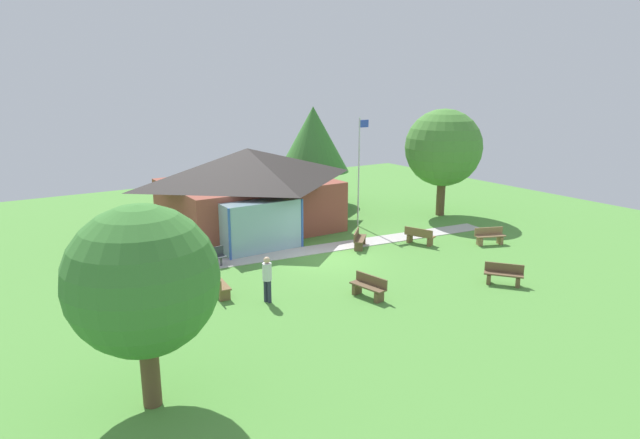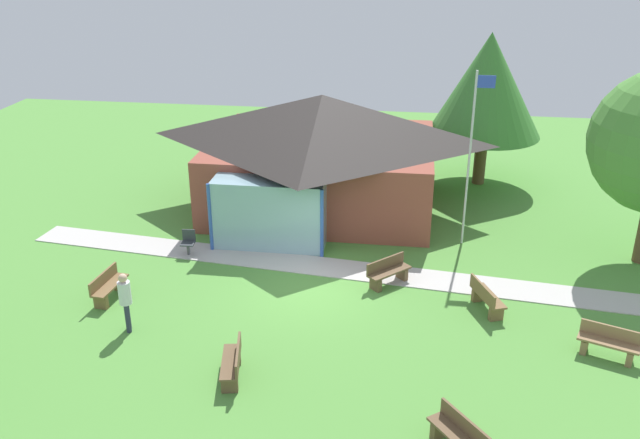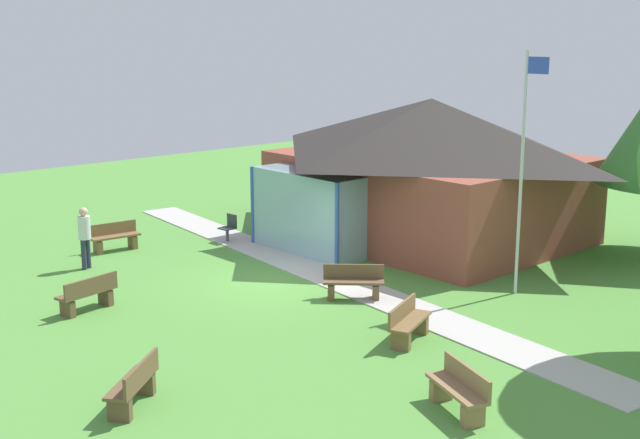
{
  "view_description": "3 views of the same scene",
  "coord_description": "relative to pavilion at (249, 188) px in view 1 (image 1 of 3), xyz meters",
  "views": [
    {
      "loc": [
        -13.13,
        -19.79,
        7.83
      ],
      "look_at": [
        0.74,
        1.67,
        1.38
      ],
      "focal_mm": 30.52,
      "sensor_mm": 36.0,
      "label": 1
    },
    {
      "loc": [
        2.79,
        -18.14,
        10.21
      ],
      "look_at": [
        -0.11,
        2.36,
        1.25
      ],
      "focal_mm": 38.17,
      "sensor_mm": 36.0,
      "label": 2
    },
    {
      "loc": [
        16.47,
        -13.42,
        6.48
      ],
      "look_at": [
        -0.3,
        1.75,
        1.4
      ],
      "focal_mm": 47.29,
      "sensor_mm": 36.0,
      "label": 3
    }
  ],
  "objects": [
    {
      "name": "flagpole",
      "position": [
        5.42,
        -2.7,
        1.0
      ],
      "size": [
        0.64,
        0.08,
        6.03
      ],
      "color": "silver",
      "rests_on": "ground_plane"
    },
    {
      "name": "tree_east_hedge",
      "position": [
        11.17,
        -3.29,
        1.77
      ],
      "size": [
        4.55,
        4.55,
        6.37
      ],
      "color": "brown",
      "rests_on": "ground_plane"
    },
    {
      "name": "bench_rear_near_path",
      "position": [
        2.96,
        -6.04,
        -1.9
      ],
      "size": [
        1.36,
        1.38,
        0.84
      ],
      "rotation": [
        0.0,
        0.0,
        3.94
      ],
      "color": "brown",
      "rests_on": "ground_plane"
    },
    {
      "name": "bench_mid_right",
      "position": [
        5.83,
        -7.22,
        -1.9
      ],
      "size": [
        0.96,
        1.56,
        0.84
      ],
      "rotation": [
        0.0,
        0.0,
        5.09
      ],
      "color": "brown",
      "rests_on": "ground_plane"
    },
    {
      "name": "patio_chair_west",
      "position": [
        -3.79,
        -4.9,
        -1.89
      ],
      "size": [
        0.47,
        0.47,
        0.86
      ],
      "rotation": [
        0.0,
        0.0,
        3.21
      ],
      "color": "#33383D",
      "rests_on": "ground_plane"
    },
    {
      "name": "tree_lawn_corner",
      "position": [
        -9.4,
        -13.94,
        0.98
      ],
      "size": [
        3.66,
        3.66,
        5.13
      ],
      "color": "brown",
      "rests_on": "ground_plane"
    },
    {
      "name": "tree_behind_pavilion_right",
      "position": [
        6.38,
        3.58,
        1.95
      ],
      "size": [
        4.65,
        4.65,
        6.36
      ],
      "color": "brown",
      "rests_on": "ground_plane"
    },
    {
      "name": "ground_plane",
      "position": [
        0.69,
        -6.58,
        -2.3
      ],
      "size": [
        44.0,
        44.0,
        0.0
      ],
      "primitive_type": "plane",
      "color": "#54933D"
    },
    {
      "name": "pavilion",
      "position": [
        0.0,
        0.0,
        0.0
      ],
      "size": [
        9.44,
        8.59,
        4.43
      ],
      "color": "brown",
      "rests_on": "ground_plane"
    },
    {
      "name": "bench_front_center",
      "position": [
        -0.56,
        -11.34,
        -1.9
      ],
      "size": [
        0.71,
        1.56,
        0.84
      ],
      "rotation": [
        0.0,
        0.0,
        1.76
      ],
      "color": "brown",
      "rests_on": "ground_plane"
    },
    {
      "name": "visitor_strolling_lawn",
      "position": [
        -3.94,
        -9.67,
        -1.28
      ],
      "size": [
        0.34,
        0.34,
        1.74
      ],
      "rotation": [
        0.0,
        0.0,
        1.98
      ],
      "color": "#2D3347",
      "rests_on": "ground_plane"
    },
    {
      "name": "bench_lawn_far_right",
      "position": [
        8.74,
        -9.13,
        -1.9
      ],
      "size": [
        1.56,
        0.96,
        0.84
      ],
      "rotation": [
        0.0,
        0.0,
        2.77
      ],
      "color": "olive",
      "rests_on": "ground_plane"
    },
    {
      "name": "bench_mid_left",
      "position": [
        -5.19,
        -8.11,
        -1.9
      ],
      "size": [
        0.59,
        1.54,
        0.84
      ],
      "rotation": [
        0.0,
        0.0,
        4.61
      ],
      "color": "brown",
      "rests_on": "ground_plane"
    },
    {
      "name": "bench_front_right",
      "position": [
        4.78,
        -13.19,
        -1.9
      ],
      "size": [
        1.27,
        1.45,
        0.84
      ],
      "rotation": [
        0.0,
        0.0,
        2.24
      ],
      "color": "brown",
      "rests_on": "ground_plane"
    },
    {
      "name": "footpath",
      "position": [
        0.69,
        -5.18,
        -2.29
      ],
      "size": [
        20.41,
        3.65,
        0.03
      ],
      "primitive_type": "cube",
      "rotation": [
        0.0,
        0.0,
        -0.12
      ],
      "color": "#BCB7B2",
      "rests_on": "ground_plane"
    }
  ]
}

